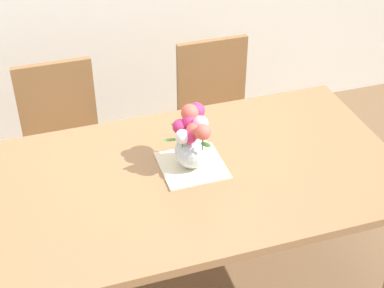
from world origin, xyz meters
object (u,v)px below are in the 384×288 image
(dining_table, at_px, (188,189))
(chair_left, at_px, (63,134))
(chair_right, at_px, (218,107))
(flower_vase, at_px, (192,138))

(dining_table, bearing_deg, chair_left, 118.01)
(chair_right, bearing_deg, dining_table, 61.99)
(dining_table, xyz_separation_m, chair_right, (0.45, 0.85, -0.17))
(dining_table, bearing_deg, flower_vase, 53.33)
(chair_left, xyz_separation_m, chair_right, (0.90, 0.00, 0.00))
(chair_right, distance_m, flower_vase, 0.98)
(chair_left, relative_size, chair_right, 1.00)
(chair_left, distance_m, chair_right, 0.90)
(chair_right, xyz_separation_m, flower_vase, (-0.41, -0.80, 0.39))
(dining_table, xyz_separation_m, flower_vase, (0.04, 0.05, 0.23))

